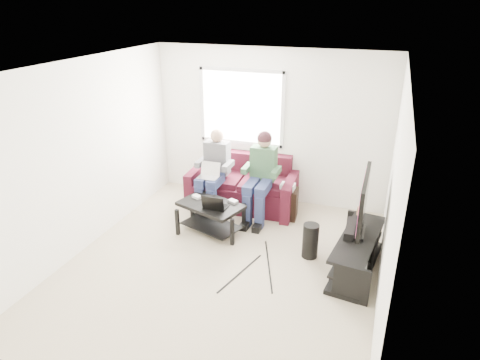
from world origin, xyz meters
name	(u,v)px	position (x,y,z in m)	size (l,w,h in m)	color
floor	(222,265)	(0.00, 0.00, 0.00)	(4.50, 4.50, 0.00)	beige
ceiling	(218,67)	(0.00, 0.00, 2.60)	(4.50, 4.50, 0.00)	white
wall_back	(270,127)	(0.00, 2.25, 1.30)	(4.50, 4.50, 0.00)	white
wall_front	(110,282)	(0.00, -2.25, 1.30)	(4.50, 4.50, 0.00)	white
wall_left	(84,157)	(-2.00, 0.00, 1.30)	(4.50, 4.50, 0.00)	white
wall_right	(391,199)	(2.00, 0.00, 1.30)	(4.50, 4.50, 0.00)	white
window	(241,107)	(-0.50, 2.23, 1.60)	(1.48, 0.04, 1.28)	white
sofa	(243,188)	(-0.32, 1.82, 0.32)	(1.85, 0.94, 0.85)	#4B1223
person_left	(214,168)	(-0.72, 1.50, 0.74)	(0.40, 0.70, 1.35)	navy
person_right	(261,170)	(0.08, 1.52, 0.80)	(0.40, 0.71, 1.40)	navy
laptop_silver	(209,174)	(-0.72, 1.29, 0.72)	(0.32, 0.22, 0.24)	silver
coffee_table	(211,211)	(-0.48, 0.78, 0.35)	(1.07, 0.83, 0.47)	black
laptop_black	(216,200)	(-0.36, 0.70, 0.59)	(0.34, 0.24, 0.24)	black
controller_a	(197,197)	(-0.76, 0.90, 0.49)	(0.14, 0.09, 0.04)	silver
controller_b	(209,197)	(-0.58, 0.96, 0.49)	(0.14, 0.09, 0.04)	black
controller_c	(233,201)	(-0.18, 0.93, 0.49)	(0.14, 0.09, 0.04)	gray
tv_stand	(357,255)	(1.70, 0.51, 0.21)	(0.63, 1.49, 0.48)	black
tv	(363,202)	(1.70, 0.61, 0.94)	(0.12, 1.10, 0.81)	black
soundbar	(351,229)	(1.58, 0.61, 0.53)	(0.12, 0.50, 0.10)	black
drink_cup	(360,211)	(1.65, 1.14, 0.54)	(0.08, 0.08, 0.12)	#AF734B
console_white	(354,267)	(1.70, 0.11, 0.28)	(0.30, 0.22, 0.06)	silver
console_grey	(359,238)	(1.70, 0.81, 0.29)	(0.34, 0.26, 0.08)	gray
console_black	(357,252)	(1.70, 0.46, 0.29)	(0.38, 0.30, 0.07)	black
subwoofer	(310,241)	(1.07, 0.60, 0.25)	(0.22, 0.22, 0.49)	black
keyboard_floor	(339,272)	(1.51, 0.34, 0.01)	(0.15, 0.45, 0.02)	black
end_table	(287,202)	(0.50, 1.61, 0.27)	(0.33, 0.33, 0.59)	black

